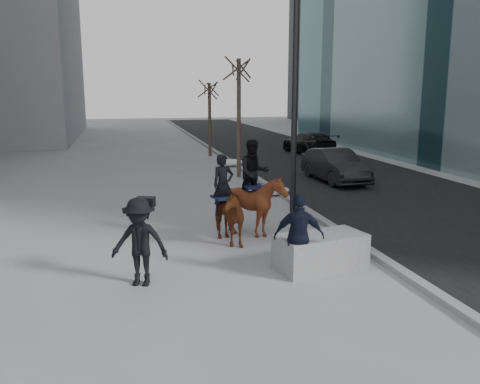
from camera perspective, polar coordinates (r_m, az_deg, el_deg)
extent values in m
plane|color=gray|center=(10.89, 1.45, -8.99)|extent=(120.00, 120.00, 0.00)
cube|color=black|center=(22.39, 12.43, 1.41)|extent=(8.00, 90.00, 0.01)
cube|color=gray|center=(20.98, 2.52, 1.16)|extent=(0.25, 90.00, 0.12)
cube|color=gray|center=(11.12, 9.04, -6.63)|extent=(2.05, 1.31, 0.76)
imported|color=black|center=(21.63, 10.61, 2.95)|extent=(1.58, 4.19, 1.36)
imported|color=black|center=(30.87, 7.77, 5.50)|extent=(2.24, 4.70, 1.32)
imported|color=#49240E|center=(12.68, -1.75, -2.59)|extent=(1.17, 1.86, 1.46)
imported|color=black|center=(12.67, -1.91, 0.82)|extent=(0.63, 0.49, 1.52)
cube|color=#0E1936|center=(12.73, -1.90, -0.59)|extent=(0.60, 0.66, 0.06)
imported|color=#4A220E|center=(13.29, 1.69, -1.49)|extent=(1.39, 1.55, 1.65)
imported|color=black|center=(13.28, 1.54, 2.17)|extent=(0.86, 0.69, 1.73)
cube|color=#0E1435|center=(13.34, 1.53, 0.63)|extent=(0.50, 0.58, 0.06)
imported|color=black|center=(10.38, 6.64, -5.01)|extent=(1.10, 0.67, 1.75)
cylinder|color=#D84B0C|center=(10.79, 5.44, -2.84)|extent=(0.04, 0.18, 0.07)
imported|color=black|center=(10.13, -11.20, -5.56)|extent=(1.29, 1.00, 1.75)
cube|color=black|center=(10.19, -10.57, -1.12)|extent=(0.41, 0.33, 0.20)
cylinder|color=black|center=(15.78, 6.25, 13.91)|extent=(0.18, 0.18, 9.00)
ellipsoid|color=silver|center=(18.64, 3.60, 0.17)|extent=(1.31, 0.83, 0.33)
ellipsoid|color=silver|center=(25.64, -1.11, 3.31)|extent=(1.42, 0.90, 0.36)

